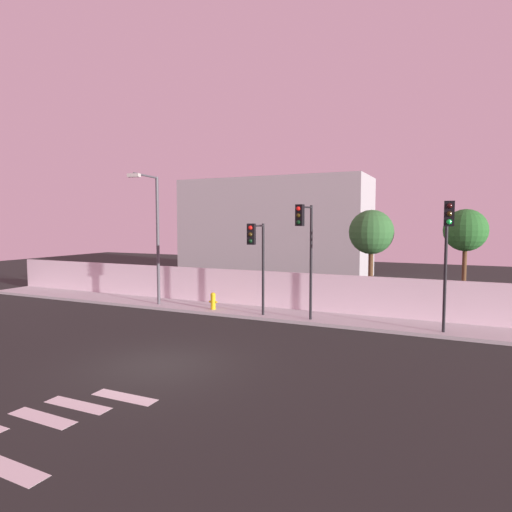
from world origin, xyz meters
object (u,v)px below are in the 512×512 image
object	(u,v)px
street_lamp_curbside	(154,228)
traffic_light_left	(447,239)
traffic_light_center	(257,249)
roadside_tree_leftmost	(371,233)
fire_hydrant	(213,300)
traffic_light_right	(305,237)
roadside_tree_midleft	(466,231)

from	to	relation	value
street_lamp_curbside	traffic_light_left	bearing A→B (deg)	-2.42
traffic_light_center	roadside_tree_leftmost	distance (m)	6.02
traffic_light_center	fire_hydrant	xyz separation A→B (m)	(-2.81, 0.98, -2.66)
traffic_light_left	traffic_light_right	bearing A→B (deg)	177.52
traffic_light_left	roadside_tree_midleft	xyz separation A→B (m)	(0.65, 4.14, 0.22)
roadside_tree_leftmost	roadside_tree_midleft	xyz separation A→B (m)	(4.14, 0.00, 0.12)
traffic_light_center	roadside_tree_midleft	xyz separation A→B (m)	(8.34, 4.26, 0.77)
traffic_light_center	roadside_tree_midleft	bearing A→B (deg)	27.06
street_lamp_curbside	roadside_tree_leftmost	distance (m)	10.89
traffic_light_right	roadside_tree_leftmost	bearing A→B (deg)	61.88
roadside_tree_leftmost	roadside_tree_midleft	world-z (taller)	roadside_tree_leftmost
street_lamp_curbside	roadside_tree_leftmost	size ratio (longest dim) A/B	1.31
traffic_light_left	street_lamp_curbside	size ratio (longest dim) A/B	0.76
fire_hydrant	roadside_tree_midleft	size ratio (longest dim) A/B	0.17
traffic_light_center	traffic_light_right	distance (m)	2.21
traffic_light_left	roadside_tree_leftmost	size ratio (longest dim) A/B	1.00
traffic_light_center	roadside_tree_midleft	distance (m)	9.40
fire_hydrant	roadside_tree_midleft	world-z (taller)	roadside_tree_midleft
traffic_light_left	roadside_tree_leftmost	distance (m)	5.42
traffic_light_center	roadside_tree_leftmost	xyz separation A→B (m)	(4.20, 4.26, 0.65)
traffic_light_center	traffic_light_right	bearing A→B (deg)	9.66
traffic_light_center	roadside_tree_leftmost	bearing A→B (deg)	45.42
traffic_light_center	traffic_light_right	world-z (taller)	traffic_light_right
traffic_light_left	traffic_light_right	xyz separation A→B (m)	(-5.57, 0.24, -0.03)
traffic_light_right	fire_hydrant	distance (m)	5.90
traffic_light_center	street_lamp_curbside	bearing A→B (deg)	173.44
traffic_light_left	street_lamp_curbside	xyz separation A→B (m)	(-13.77, 0.58, 0.32)
traffic_light_center	fire_hydrant	world-z (taller)	traffic_light_center
traffic_light_left	roadside_tree_leftmost	xyz separation A→B (m)	(-3.49, 4.14, 0.11)
fire_hydrant	roadside_tree_leftmost	size ratio (longest dim) A/B	0.17
traffic_light_left	traffic_light_right	distance (m)	5.58
traffic_light_left	street_lamp_curbside	world-z (taller)	street_lamp_curbside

